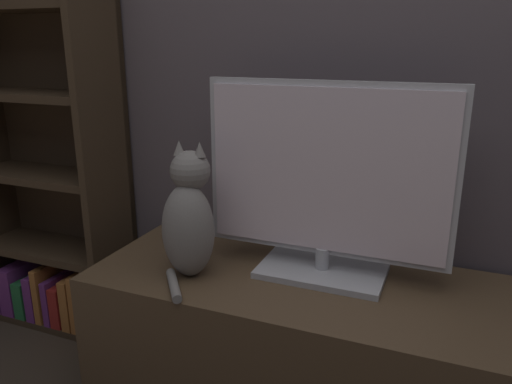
# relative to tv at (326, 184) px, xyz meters

# --- Properties ---
(wall_back) EXTENTS (4.80, 0.05, 2.60)m
(wall_back) POSITION_rel_tv_xyz_m (0.04, 0.25, 0.53)
(wall_back) COLOR #564C51
(wall_back) RESTS_ON ground_plane
(tv_stand) EXTENTS (1.50, 0.55, 0.48)m
(tv_stand) POSITION_rel_tv_xyz_m (0.04, -0.07, -0.53)
(tv_stand) COLOR brown
(tv_stand) RESTS_ON ground_plane
(tv) EXTENTS (0.76, 0.23, 0.60)m
(tv) POSITION_rel_tv_xyz_m (0.00, 0.00, 0.00)
(tv) COLOR #B7B7BC
(tv) RESTS_ON tv_stand
(cat) EXTENTS (0.17, 0.28, 0.42)m
(cat) POSITION_rel_tv_xyz_m (-0.38, -0.16, -0.11)
(cat) COLOR gray
(cat) RESTS_ON tv_stand
(bookshelf) EXTENTS (0.66, 0.28, 1.64)m
(bookshelf) POSITION_rel_tv_xyz_m (-1.19, 0.11, -0.08)
(bookshelf) COLOR #3D2D1E
(bookshelf) RESTS_ON ground_plane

